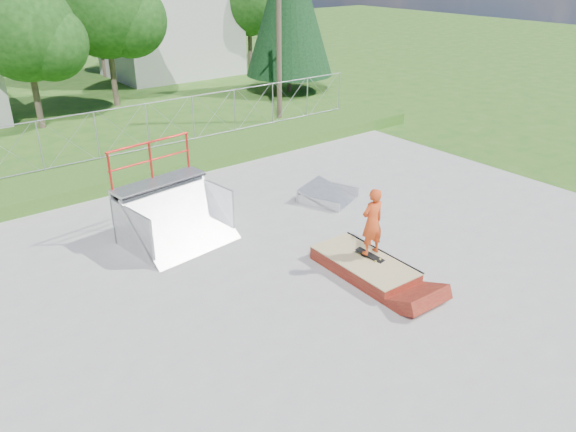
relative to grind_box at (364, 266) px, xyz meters
The scene contains 16 objects.
ground 1.01m from the grind_box, 121.54° to the left, with size 120.00×120.00×0.00m, color #2A5D1A.
concrete_pad 1.01m from the grind_box, 121.54° to the left, with size 20.00×16.00×0.04m, color #9A9A97.
grass_berm 10.36m from the grind_box, 92.88° to the left, with size 24.00×3.00×0.50m, color #2A5D1A.
grind_box is the anchor object (origin of this frame).
quarter_pipe 5.42m from the grind_box, 123.28° to the left, with size 2.72×2.31×2.72m, color #AAACB2, non-canonical shape.
flat_bank_ramp 4.69m from the grind_box, 59.62° to the left, with size 1.52×1.62×0.47m, color #AAACB2, non-canonical shape.
skateboard 0.31m from the grind_box, ahead, with size 0.22×0.80×0.02m, color black.
skater 1.14m from the grind_box, ahead, with size 0.64×0.42×1.75m, color #E64B1C.
chain_link_fence 11.42m from the grind_box, 92.62° to the left, with size 20.00×0.06×1.80m, color #9C9FA4, non-canonical shape.
gable_house 28.39m from the grind_box, 72.47° to the left, with size 8.40×6.08×8.94m.
utility_pole 15.10m from the grind_box, 61.48° to the left, with size 0.24×0.24×8.00m, color #4E3F31.
tree_left_near 19.25m from the grind_box, 96.93° to the left, with size 4.76×4.48×6.65m.
tree_center 21.29m from the grind_box, 83.74° to the left, with size 5.44×5.12×7.60m.
tree_right_far 28.57m from the grind_box, 60.87° to the left, with size 5.10×4.80×7.12m.
tree_back_mid 29.29m from the grind_box, 80.71° to the left, with size 4.08×3.84×5.70m.
conifer_tree 21.77m from the grind_box, 57.25° to the left, with size 5.04×5.04×9.10m.
Camera 1 is at (-8.61, -9.46, 7.40)m, focal length 35.00 mm.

